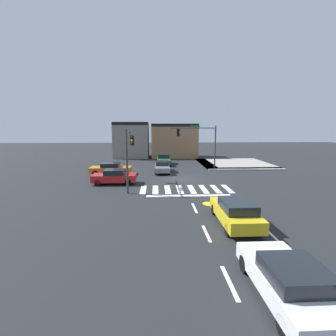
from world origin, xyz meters
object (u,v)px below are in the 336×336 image
car_gray (162,167)px  car_yellow (235,212)px  car_red (114,177)px  car_white (290,280)px  car_orange (111,169)px  traffic_signal_southwest (130,148)px  car_green (164,160)px  traffic_signal_northeast (198,138)px

car_gray → car_yellow: (3.74, -16.17, 0.07)m
car_yellow → car_red: 13.32m
car_gray → car_red: (-4.74, -5.90, 0.04)m
car_white → car_orange: car_orange is taller
traffic_signal_southwest → car_green: traffic_signal_southwest is taller
car_green → car_red: (-5.12, -12.09, -0.01)m
traffic_signal_southwest → car_orange: (-2.87, 5.96, -2.90)m
traffic_signal_northeast → traffic_signal_southwest: 12.26m
car_green → car_red: 13.13m
traffic_signal_southwest → car_yellow: traffic_signal_southwest is taller
car_gray → car_red: bearing=-38.8°
traffic_signal_northeast → car_green: traffic_signal_northeast is taller
car_white → car_orange: (-9.44, 21.00, 0.02)m
car_green → car_white: size_ratio=1.05×
traffic_signal_northeast → car_orange: bearing=17.9°
car_orange → car_gray: bearing=11.6°
traffic_signal_northeast → traffic_signal_southwest: (-7.83, -9.43, -0.39)m
car_red → traffic_signal_southwest: bearing=142.8°
traffic_signal_northeast → car_white: size_ratio=1.38×
car_red → traffic_signal_northeast: bearing=-139.4°
traffic_signal_southwest → car_green: 14.10m
car_red → car_gray: bearing=-128.8°
car_green → car_orange: car_green is taller
traffic_signal_northeast → car_white: bearing=87.0°
traffic_signal_northeast → car_red: traffic_signal_northeast is taller
car_gray → car_orange: size_ratio=0.97×
car_green → car_yellow: car_yellow is taller
car_green → car_orange: 9.74m
car_green → traffic_signal_northeast: bearing=48.1°
traffic_signal_northeast → car_orange: (-10.71, -3.47, -3.29)m
car_gray → car_orange: (-5.94, -1.22, 0.03)m
car_yellow → car_red: bearing=39.5°
traffic_signal_southwest → car_red: bearing=52.8°
traffic_signal_southwest → car_yellow: size_ratio=1.29×
traffic_signal_northeast → car_red: bearing=40.6°
traffic_signal_southwest → car_red: 3.58m
car_orange → car_yellow: (9.68, -14.96, 0.04)m
traffic_signal_southwest → car_green: bearing=-14.5°
car_gray → car_white: 22.49m
car_gray → car_white: size_ratio=1.03×
traffic_signal_northeast → car_gray: (-4.77, -2.25, -3.32)m
traffic_signal_northeast → car_gray: 6.23m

